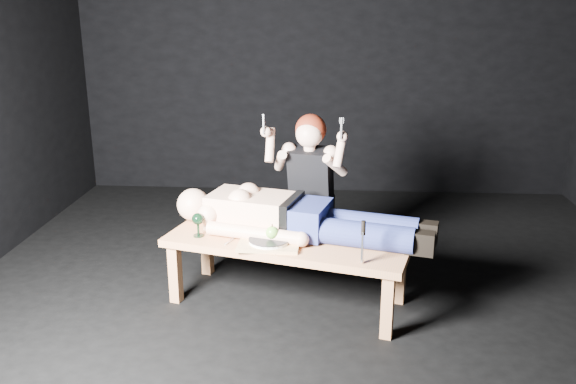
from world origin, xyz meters
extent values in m
plane|color=black|center=(0.00, 0.00, 0.00)|extent=(5.00, 5.00, 0.00)
plane|color=black|center=(0.00, 2.50, 1.50)|extent=(5.00, 0.00, 5.00)
cube|color=#C47946|center=(-0.21, -0.07, 0.23)|extent=(1.66, 0.97, 0.45)
cube|color=tan|center=(-0.32, -0.19, 0.46)|extent=(0.39, 0.29, 0.02)
cylinder|color=white|center=(-0.32, -0.19, 0.48)|extent=(0.26, 0.26, 0.02)
sphere|color=#68AC36|center=(-0.30, -0.18, 0.53)|extent=(0.08, 0.08, 0.08)
cube|color=#B2B2B7|center=(-0.57, -0.12, 0.45)|extent=(0.07, 0.16, 0.01)
cube|color=#B2B2B7|center=(-0.22, -0.26, 0.45)|extent=(0.11, 0.14, 0.01)
cube|color=#B2B2B7|center=(-0.19, -0.20, 0.45)|extent=(0.08, 0.16, 0.01)
camera|label=1|loc=(0.03, -3.65, 1.88)|focal=37.33mm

